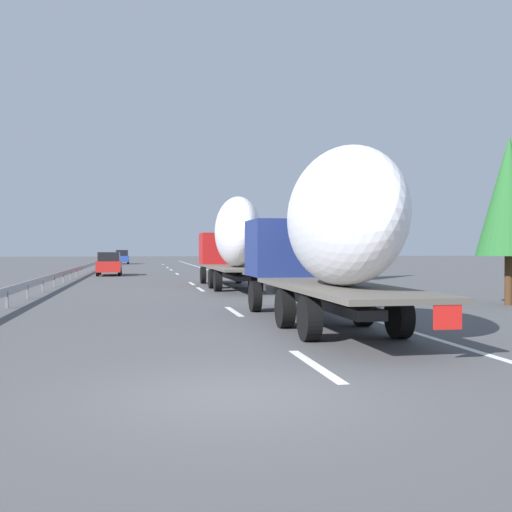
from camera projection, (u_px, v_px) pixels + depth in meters
ground_plane at (157, 276)px, 48.07m from camera, size 260.00×260.00×0.00m
lane_stripe_0 at (315, 365)px, 11.08m from camera, size 3.20×0.20×0.01m
lane_stripe_1 at (234, 311)px, 20.63m from camera, size 3.20×0.20×0.01m
lane_stripe_2 at (200, 289)px, 31.98m from camera, size 3.20×0.20×0.01m
lane_stripe_3 at (192, 284)px, 37.34m from camera, size 3.20×0.20×0.01m
lane_stripe_4 at (177, 274)px, 51.94m from camera, size 3.20×0.20×0.01m
lane_stripe_5 at (171, 270)px, 61.84m from camera, size 3.20×0.20×0.01m
lane_stripe_6 at (168, 268)px, 69.81m from camera, size 3.20×0.20×0.01m
lane_stripe_7 at (163, 264)px, 83.90m from camera, size 3.20×0.20×0.01m
edge_line_right at (218, 273)px, 54.01m from camera, size 110.00×0.20×0.01m
truck_lead at (233, 239)px, 32.60m from camera, size 13.18×2.55×4.80m
truck_trailing at (327, 231)px, 16.29m from camera, size 12.11×2.55×4.64m
car_red_compact at (109, 264)px, 48.78m from camera, size 4.56×1.87×1.87m
car_blue_sedan at (122, 257)px, 86.46m from camera, size 4.49×1.87×1.99m
road_sign at (229, 247)px, 55.83m from camera, size 0.10×0.90×3.31m
tree_0 at (236, 235)px, 78.96m from camera, size 2.59×2.59×6.38m
tree_1 at (343, 215)px, 42.00m from camera, size 3.27×3.27×7.45m
tree_2 at (509, 196)px, 22.97m from camera, size 2.44×2.44×6.38m
guardrail_median at (82, 268)px, 49.88m from camera, size 94.00×0.10×0.76m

